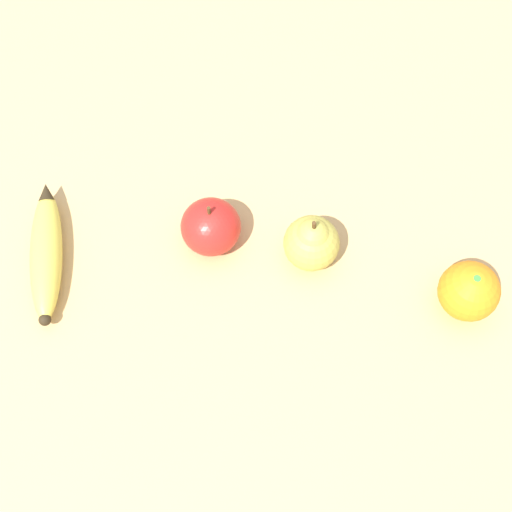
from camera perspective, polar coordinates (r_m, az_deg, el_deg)
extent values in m
plane|color=tan|center=(0.90, -1.87, -1.00)|extent=(3.00, 3.00, 0.00)
ellipsoid|color=#DBCC4C|center=(0.93, -16.43, 0.16)|extent=(0.18, 0.12, 0.04)
cone|color=#2D2314|center=(0.97, -16.44, 4.91)|extent=(0.03, 0.03, 0.03)
sphere|color=#2D2314|center=(0.89, -16.53, -4.91)|extent=(0.02, 0.02, 0.02)
sphere|color=orange|center=(0.89, 16.66, -2.71)|extent=(0.07, 0.07, 0.07)
cylinder|color=#3D8438|center=(0.86, 17.26, -1.77)|extent=(0.01, 0.01, 0.00)
sphere|color=#B7AD47|center=(0.88, 4.45, 1.02)|extent=(0.07, 0.07, 0.07)
sphere|color=#B7AD47|center=(0.87, 4.54, 1.60)|extent=(0.04, 0.04, 0.04)
cylinder|color=#4C3319|center=(0.84, 4.67, 2.43)|extent=(0.01, 0.01, 0.02)
ellipsoid|color=red|center=(0.89, -3.83, 2.23)|extent=(0.08, 0.08, 0.07)
cylinder|color=#4C3319|center=(0.86, -4.00, 3.52)|extent=(0.00, 0.00, 0.01)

